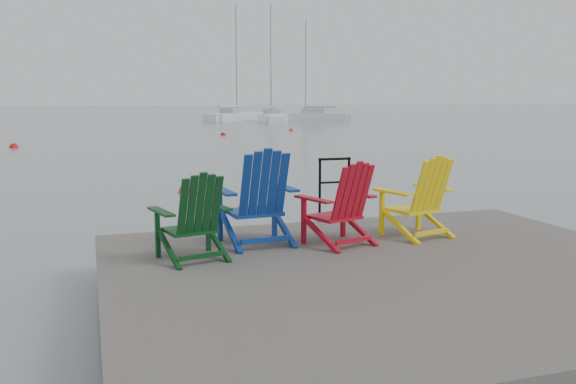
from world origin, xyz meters
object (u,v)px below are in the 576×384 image
object	(u,v)px
sailboat_mid	(235,117)
chair_blue	(258,197)
buoy_a	(187,193)
buoy_c	(223,135)
sailboat_near	(272,118)
chair_red	(342,204)
buoy_d	(291,131)
handrail	(334,183)
chair_yellow	(420,197)
sailboat_far	(309,118)
chair_green	(194,216)
buoy_b	(14,148)

from	to	relation	value
sailboat_mid	chair_blue	bearing A→B (deg)	-59.88
buoy_a	buoy_c	xyz separation A→B (m)	(5.63, 22.21, 0.00)
sailboat_near	sailboat_mid	world-z (taller)	sailboat_mid
chair_blue	buoy_a	world-z (taller)	chair_blue
chair_red	buoy_c	distance (m)	30.49
sailboat_mid	buoy_d	xyz separation A→B (m)	(-0.58, -19.69, -0.36)
sailboat_near	buoy_a	distance (m)	43.44
buoy_c	sailboat_near	bearing A→B (deg)	65.28
sailboat_near	chair_red	bearing A→B (deg)	-95.17
handrail	buoy_c	xyz separation A→B (m)	(4.52, 28.68, -1.04)
sailboat_mid	buoy_a	size ratio (longest dim) A/B	28.74
chair_yellow	sailboat_far	distance (m)	52.05
chair_blue	handrail	bearing A→B (deg)	32.26
handrail	buoy_c	bearing A→B (deg)	81.04
chair_green	buoy_d	world-z (taller)	chair_green
buoy_b	buoy_a	bearing A→B (deg)	-71.11
buoy_b	buoy_c	distance (m)	12.75
chair_green	buoy_a	size ratio (longest dim) A/B	2.34
chair_yellow	buoy_b	distance (m)	24.72
chair_yellow	sailboat_near	bearing A→B (deg)	61.15
chair_blue	chair_yellow	size ratio (longest dim) A/B	1.12
buoy_b	buoy_d	size ratio (longest dim) A/B	1.24
chair_red	sailboat_near	xyz separation A→B (m)	(13.66, 48.87, -0.64)
chair_blue	chair_yellow	bearing A→B (deg)	-11.19
sailboat_mid	buoy_a	world-z (taller)	sailboat_mid
buoy_b	handrail	bearing A→B (deg)	-73.68
chair_yellow	buoy_d	world-z (taller)	chair_yellow
chair_blue	buoy_d	distance (m)	35.41
handrail	chair_red	size ratio (longest dim) A/B	0.91
buoy_b	sailboat_far	bearing A→B (deg)	47.29
chair_green	chair_blue	size ratio (longest dim) A/B	0.84
chair_yellow	sailboat_far	xyz separation A→B (m)	(16.56, 49.34, -0.66)
sailboat_near	sailboat_mid	distance (m)	5.22
buoy_d	chair_green	bearing A→B (deg)	-110.03
chair_red	chair_yellow	size ratio (longest dim) A/B	0.97
handrail	chair_blue	distance (m)	1.76
chair_yellow	buoy_b	size ratio (longest dim) A/B	2.51
buoy_a	sailboat_mid	bearing A→B (deg)	75.49
chair_yellow	buoy_d	bearing A→B (deg)	59.84
sailboat_far	buoy_d	world-z (taller)	sailboat_far
handrail	sailboat_near	size ratio (longest dim) A/B	0.08
chair_green	sailboat_near	distance (m)	51.39
chair_green	sailboat_far	world-z (taller)	sailboat_far
handrail	buoy_a	size ratio (longest dim) A/B	2.23
chair_blue	chair_red	distance (m)	0.99
chair_blue	buoy_c	xyz separation A→B (m)	(5.93, 29.74, -1.07)
chair_yellow	buoy_c	bearing A→B (deg)	68.17
chair_yellow	buoy_c	xyz separation A→B (m)	(3.91, 29.97, -1.01)
chair_red	sailboat_far	world-z (taller)	sailboat_far
chair_blue	sailboat_near	world-z (taller)	sailboat_near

